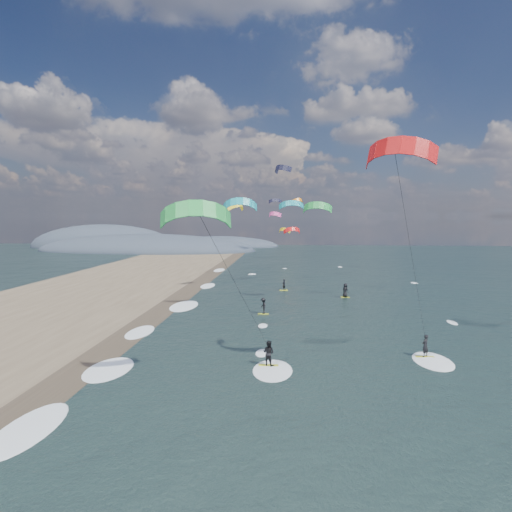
{
  "coord_description": "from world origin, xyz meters",
  "views": [
    {
      "loc": [
        1.55,
        -20.42,
        10.02
      ],
      "look_at": [
        -1.0,
        12.0,
        7.0
      ],
      "focal_mm": 30.0,
      "sensor_mm": 36.0,
      "label": 1
    }
  ],
  "objects": [
    {
      "name": "kitesurfer_near_a",
      "position": [
        8.12,
        5.22,
        11.05
      ],
      "size": [
        7.74,
        9.07,
        14.94
      ],
      "color": "gold",
      "rests_on": "ground"
    },
    {
      "name": "ground",
      "position": [
        0.0,
        0.0,
        0.0
      ],
      "size": [
        260.0,
        260.0,
        0.0
      ],
      "primitive_type": "plane",
      "color": "black",
      "rests_on": "ground"
    },
    {
      "name": "bg_kite_field",
      "position": [
        0.05,
        53.21,
        11.95
      ],
      "size": [
        12.59,
        69.28,
        11.73
      ],
      "color": "teal",
      "rests_on": "ground"
    },
    {
      "name": "kitesurfer_near_b",
      "position": [
        -2.16,
        3.18,
        7.32
      ],
      "size": [
        7.09,
        8.53,
        11.68
      ],
      "color": "gold",
      "rests_on": "ground"
    },
    {
      "name": "wet_sand_strip",
      "position": [
        -12.0,
        10.0,
        0.0
      ],
      "size": [
        3.0,
        240.0,
        0.0
      ],
      "primitive_type": "cube",
      "color": "#382D23",
      "rests_on": "ground"
    },
    {
      "name": "shoreline_surf",
      "position": [
        -10.8,
        14.75,
        0.0
      ],
      "size": [
        2.4,
        79.4,
        0.11
      ],
      "color": "white",
      "rests_on": "ground"
    },
    {
      "name": "coastal_hills",
      "position": [
        -44.84,
        107.86,
        0.0
      ],
      "size": [
        80.0,
        41.0,
        15.0
      ],
      "color": "#3D4756",
      "rests_on": "ground"
    },
    {
      "name": "far_kitesurfers",
      "position": [
        2.59,
        28.31,
        0.85
      ],
      "size": [
        10.69,
        15.24,
        1.74
      ],
      "color": "gold",
      "rests_on": "ground"
    }
  ]
}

